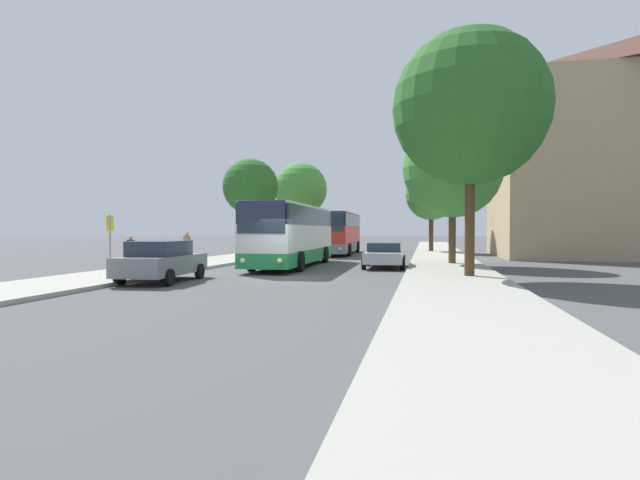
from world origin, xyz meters
name	(u,v)px	position (x,y,z in m)	size (l,w,h in m)	color
ground_plane	(282,278)	(0.00, 0.00, 0.00)	(300.00, 300.00, 0.00)	#4C4C4F
sidewalk_left	(133,273)	(-7.00, 0.00, 0.07)	(4.00, 120.00, 0.15)	#A39E93
sidewalk_right	(455,280)	(7.00, 0.00, 0.07)	(4.00, 120.00, 0.15)	#A39E93
bus_front	(292,234)	(-1.32, 6.50, 1.78)	(2.90, 11.69, 3.33)	#238942
bus_middle	(339,232)	(-1.20, 20.83, 1.82)	(3.08, 11.70, 3.40)	gray
parked_car_left_curb	(162,261)	(-4.15, -2.49, 0.82)	(2.29, 4.59, 1.59)	slate
parked_car_right_near	(385,254)	(3.74, 6.60, 0.71)	(2.24, 4.56, 1.34)	#B7B7BC
bus_stop_sign	(110,238)	(-6.80, -1.90, 1.69)	(0.08, 0.45, 2.49)	gray
pedestrian_waiting_near	(131,253)	(-7.51, 0.66, 0.96)	(0.36, 0.36, 1.63)	#23232D
pedestrian_waiting_far	(187,249)	(-5.91, 3.07, 1.06)	(0.36, 0.36, 1.79)	#23232D
tree_left_near	(250,187)	(-7.52, 16.89, 5.38)	(4.34, 4.34, 7.43)	#47331E
tree_left_far	(301,189)	(-6.38, 28.36, 6.10)	(5.29, 5.29, 8.61)	#47331E
tree_right_near	(431,195)	(6.36, 25.31, 5.15)	(4.55, 4.55, 7.30)	#47331E
tree_right_mid	(453,168)	(7.34, 8.92, 5.48)	(5.57, 5.57, 8.12)	#513D23
tree_right_far	(470,108)	(7.64, 1.07, 6.98)	(6.31, 6.31, 10.00)	#47331E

